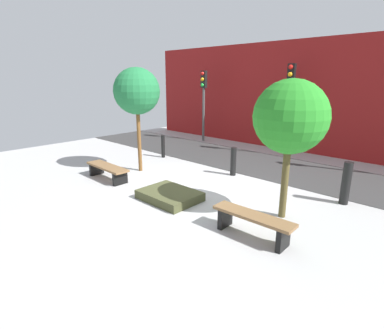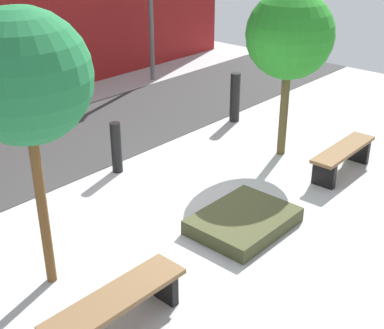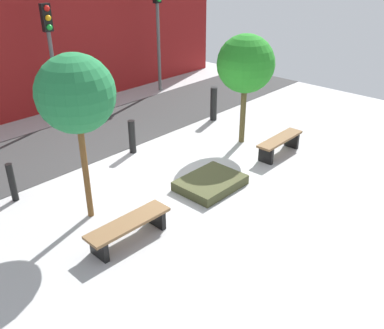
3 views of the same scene
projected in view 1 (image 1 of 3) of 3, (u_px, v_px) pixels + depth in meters
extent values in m
plane|color=#ADADAD|center=(193.00, 191.00, 8.24)|extent=(18.00, 18.00, 0.00)
cube|color=#353535|center=(261.00, 164.00, 10.80)|extent=(18.00, 3.00, 0.01)
cube|color=maroon|center=(303.00, 97.00, 12.31)|extent=(16.20, 0.50, 4.48)
cube|color=black|center=(97.00, 169.00, 9.58)|extent=(0.11, 0.46, 0.37)
cube|color=black|center=(120.00, 178.00, 8.67)|extent=(0.11, 0.46, 0.37)
cube|color=brown|center=(107.00, 167.00, 9.07)|extent=(1.72, 0.48, 0.06)
cube|color=black|center=(225.00, 217.00, 6.18)|extent=(0.11, 0.40, 0.42)
cube|color=black|center=(283.00, 239.00, 5.35)|extent=(0.11, 0.40, 0.42)
cube|color=brown|center=(253.00, 216.00, 5.70)|extent=(1.64, 0.42, 0.06)
cube|color=#424428|center=(170.00, 195.00, 7.61)|extent=(1.47, 1.10, 0.22)
cylinder|color=brown|center=(139.00, 138.00, 9.75)|extent=(0.12, 0.12, 2.20)
sphere|color=#23763F|center=(137.00, 91.00, 9.33)|extent=(1.45, 1.45, 1.45)
cylinder|color=#4F4423|center=(285.00, 178.00, 6.45)|extent=(0.15, 0.15, 1.80)
sphere|color=#268624|center=(291.00, 117.00, 6.08)|extent=(1.53, 1.53, 1.53)
cylinder|color=black|center=(163.00, 146.00, 11.63)|extent=(0.14, 0.14, 0.88)
cylinder|color=black|center=(233.00, 161.00, 9.44)|extent=(0.18, 0.18, 0.91)
cylinder|color=black|center=(346.00, 183.00, 7.24)|extent=(0.21, 0.21, 1.06)
cylinder|color=#494949|center=(204.00, 107.00, 14.45)|extent=(0.12, 0.12, 3.33)
cube|color=black|center=(204.00, 79.00, 14.10)|extent=(0.28, 0.16, 0.78)
sphere|color=red|center=(202.00, 74.00, 13.95)|extent=(0.17, 0.17, 0.17)
sphere|color=orange|center=(202.00, 79.00, 14.02)|extent=(0.17, 0.17, 0.17)
sphere|color=green|center=(202.00, 85.00, 14.09)|extent=(0.17, 0.17, 0.17)
cylinder|color=#535353|center=(288.00, 111.00, 11.58)|extent=(0.12, 0.12, 3.52)
cube|color=black|center=(291.00, 74.00, 11.20)|extent=(0.28, 0.16, 0.78)
sphere|color=red|center=(291.00, 67.00, 11.06)|extent=(0.17, 0.17, 0.17)
sphere|color=orange|center=(290.00, 74.00, 11.13)|extent=(0.17, 0.17, 0.17)
sphere|color=green|center=(289.00, 82.00, 11.20)|extent=(0.17, 0.17, 0.17)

